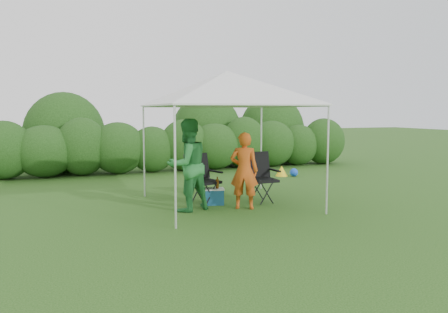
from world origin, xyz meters
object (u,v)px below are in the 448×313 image
object	(u,v)px
man	(244,171)
woman	(188,165)
chair_right	(260,173)
canopy	(227,89)
cooler	(214,196)
chair_left	(201,175)

from	to	relation	value
man	woman	world-z (taller)	woman
woman	chair_right	bearing A→B (deg)	172.57
canopy	cooler	world-z (taller)	canopy
chair_right	man	world-z (taller)	man
canopy	cooler	distance (m)	2.30
chair_right	cooler	xyz separation A→B (m)	(-1.08, 0.00, -0.44)
chair_left	woman	bearing A→B (deg)	-146.24
man	woman	bearing A→B (deg)	16.66
woman	cooler	bearing A→B (deg)	-171.03
cooler	chair_left	bearing A→B (deg)	144.74
canopy	chair_left	distance (m)	1.94
woman	cooler	distance (m)	1.08
canopy	woman	size ratio (longest dim) A/B	1.68
chair_left	man	xyz separation A→B (m)	(0.66, -0.83, 0.18)
canopy	cooler	bearing A→B (deg)	158.13
chair_right	cooler	world-z (taller)	chair_right
chair_right	cooler	distance (m)	1.16
chair_right	canopy	bearing A→B (deg)	-173.62
chair_right	woman	world-z (taller)	woman
chair_left	canopy	bearing A→B (deg)	-54.55
chair_right	chair_left	distance (m)	1.31
canopy	man	size ratio (longest dim) A/B	1.97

